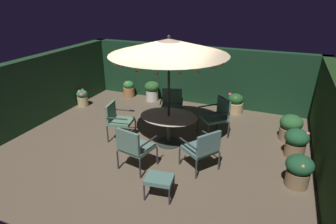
{
  "coord_description": "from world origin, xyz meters",
  "views": [
    {
      "loc": [
        2.56,
        -5.66,
        3.52
      ],
      "look_at": [
        0.23,
        0.08,
        0.87
      ],
      "focal_mm": 30.53,
      "sensor_mm": 36.0,
      "label": 1
    }
  ],
  "objects": [
    {
      "name": "ground_plane",
      "position": [
        0.0,
        0.0,
        -0.01
      ],
      "size": [
        7.68,
        6.66,
        0.02
      ],
      "primitive_type": "cube",
      "color": "brown"
    },
    {
      "name": "hedge_backdrop_rear",
      "position": [
        0.0,
        3.18,
        0.93
      ],
      "size": [
        7.68,
        0.3,
        1.87
      ],
      "primitive_type": "cube",
      "color": "#14331D",
      "rests_on": "ground_plane"
    },
    {
      "name": "hedge_backdrop_left",
      "position": [
        -3.69,
        0.0,
        0.93
      ],
      "size": [
        0.3,
        6.66,
        1.87
      ],
      "primitive_type": "cube",
      "color": "#1A371F",
      "rests_on": "ground_plane"
    },
    {
      "name": "hedge_backdrop_right",
      "position": [
        3.69,
        0.0,
        0.93
      ],
      "size": [
        0.3,
        6.66,
        1.87
      ],
      "primitive_type": "cube",
      "color": "#1D3717",
      "rests_on": "ground_plane"
    },
    {
      "name": "patio_dining_table",
      "position": [
        0.23,
        0.12,
        0.57
      ],
      "size": [
        1.4,
        1.11,
        0.75
      ],
      "color": "#2A322E",
      "rests_on": "ground_plane"
    },
    {
      "name": "patio_umbrella",
      "position": [
        0.23,
        0.12,
        2.39
      ],
      "size": [
        2.66,
        2.66,
        2.64
      ],
      "color": "#322D2B",
      "rests_on": "ground_plane"
    },
    {
      "name": "patio_chair_north",
      "position": [
        1.3,
        -0.65,
        0.54
      ],
      "size": [
        0.87,
        0.87,
        0.93
      ],
      "color": "#293233",
      "rests_on": "ground_plane"
    },
    {
      "name": "patio_chair_northeast",
      "position": [
        1.2,
        1.02,
        0.58
      ],
      "size": [
        0.86,
        0.86,
        0.99
      ],
      "color": "#322F31",
      "rests_on": "ground_plane"
    },
    {
      "name": "patio_chair_east",
      "position": [
        -0.19,
        1.38,
        0.54
      ],
      "size": [
        0.77,
        0.73,
        0.93
      ],
      "color": "#2C2B33",
      "rests_on": "ground_plane"
    },
    {
      "name": "patio_chair_southeast",
      "position": [
        -1.07,
        -0.1,
        0.56
      ],
      "size": [
        0.67,
        0.66,
        0.94
      ],
      "color": "#2E2D2D",
      "rests_on": "ground_plane"
    },
    {
      "name": "patio_chair_south",
      "position": [
        -0.02,
        -1.18,
        0.57
      ],
      "size": [
        0.73,
        0.73,
        0.98
      ],
      "color": "#2C2831",
      "rests_on": "ground_plane"
    },
    {
      "name": "ottoman_footrest",
      "position": [
        0.81,
        -1.78,
        0.36
      ],
      "size": [
        0.55,
        0.45,
        0.42
      ],
      "color": "#2E2A32",
      "rests_on": "ground_plane"
    },
    {
      "name": "potted_plant_back_right",
      "position": [
        1.4,
        2.7,
        0.3
      ],
      "size": [
        0.48,
        0.48,
        0.61
      ],
      "color": "tan",
      "rests_on": "ground_plane"
    },
    {
      "name": "potted_plant_back_left",
      "position": [
        -3.32,
        1.38,
        0.29
      ],
      "size": [
        0.36,
        0.36,
        0.54
      ],
      "color": "tan",
      "rests_on": "ground_plane"
    },
    {
      "name": "potted_plant_left_far",
      "position": [
        -2.36,
        2.74,
        0.29
      ],
      "size": [
        0.39,
        0.39,
        0.57
      ],
      "color": "#A36C3F",
      "rests_on": "ground_plane"
    },
    {
      "name": "potted_plant_back_center",
      "position": [
        3.16,
        -0.48,
        0.35
      ],
      "size": [
        0.52,
        0.52,
        0.65
      ],
      "color": "olive",
      "rests_on": "ground_plane"
    },
    {
      "name": "potted_plant_front_corner",
      "position": [
        2.99,
        1.47,
        0.35
      ],
      "size": [
        0.56,
        0.56,
        0.67
      ],
      "color": "#8C6C52",
      "rests_on": "ground_plane"
    },
    {
      "name": "potted_plant_right_far",
      "position": [
        3.11,
        0.68,
        0.36
      ],
      "size": [
        0.53,
        0.53,
        0.66
      ],
      "color": "olive",
      "rests_on": "ground_plane"
    },
    {
      "name": "potted_plant_right_near",
      "position": [
        -1.44,
        2.71,
        0.37
      ],
      "size": [
        0.5,
        0.5,
        0.67
      ],
      "color": "silver",
      "rests_on": "ground_plane"
    }
  ]
}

